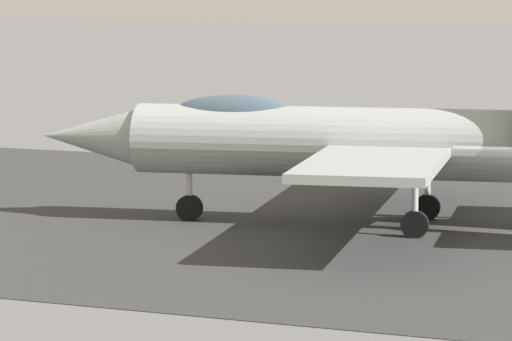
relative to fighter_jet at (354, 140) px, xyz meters
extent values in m
plane|color=#606060|center=(-4.26, -0.63, -2.48)|extent=(400.00, 400.00, 0.00)
cube|color=#333434|center=(-4.26, -0.63, -2.47)|extent=(240.00, 26.00, 0.02)
cube|color=white|center=(-4.38, -0.63, -2.46)|extent=(8.00, 0.70, 0.00)
cylinder|color=#939C9A|center=(-0.13, -0.02, -0.06)|extent=(13.13, 4.22, 2.02)
cone|color=#939C9A|center=(7.73, 1.35, -0.06)|extent=(3.24, 2.21, 1.72)
ellipsoid|color=#3F5160|center=(3.47, 0.60, 0.69)|extent=(3.74, 1.70, 1.10)
cube|color=#939C9A|center=(-1.85, 3.99, -0.16)|extent=(4.46, 6.96, 0.24)
cube|color=#939C9A|center=(-0.39, -4.38, -0.16)|extent=(4.46, 6.96, 0.24)
cylinder|color=silver|center=(4.78, 0.83, -1.78)|extent=(0.18, 0.18, 1.40)
cylinder|color=black|center=(4.78, 0.83, -2.10)|extent=(0.80, 0.43, 0.76)
cylinder|color=silver|center=(-2.18, 1.24, -1.78)|extent=(0.18, 0.18, 1.40)
cylinder|color=black|center=(-2.18, 1.24, -2.10)|extent=(0.80, 0.43, 0.76)
cylinder|color=silver|center=(-1.63, -1.91, -1.78)|extent=(0.18, 0.18, 1.40)
cylinder|color=black|center=(-1.63, -1.91, -2.10)|extent=(0.80, 0.43, 0.76)
cone|color=orange|center=(3.62, -14.11, -2.20)|extent=(0.44, 0.44, 0.55)
camera|label=1|loc=(-13.69, 40.62, 4.53)|focal=106.38mm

